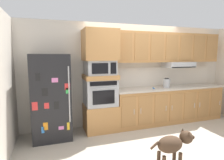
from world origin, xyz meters
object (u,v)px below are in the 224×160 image
built_in_oven (100,92)px  microwave (100,68)px  dog (174,144)px  refrigerator (51,97)px  electric_kettle (167,83)px  screwdriver (154,88)px

built_in_oven → microwave: 0.56m
dog → built_in_oven: bearing=111.7°
refrigerator → electric_kettle: 2.81m
refrigerator → microwave: size_ratio=2.73×
dog → refrigerator: bearing=136.1°
screwdriver → dog: (-0.62, -1.66, -0.56)m
refrigerator → dog: size_ratio=2.16×
built_in_oven → screwdriver: 1.34m
microwave → screwdriver: bearing=-4.5°
built_in_oven → electric_kettle: (1.73, -0.05, 0.13)m
electric_kettle → dog: electric_kettle is taller
refrigerator → electric_kettle: (2.80, 0.02, 0.15)m
electric_kettle → screwdriver: bearing=-171.7°
refrigerator → screwdriver: 2.40m
built_in_oven → screwdriver: size_ratio=4.65×
built_in_oven → screwdriver: built_in_oven is taller
refrigerator → built_in_oven: bearing=3.6°
refrigerator → dog: refrigerator is taller
built_in_oven → electric_kettle: bearing=-1.6°
refrigerator → screwdriver: bearing=-0.9°
refrigerator → electric_kettle: bearing=0.4°
screwdriver → microwave: bearing=175.5°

